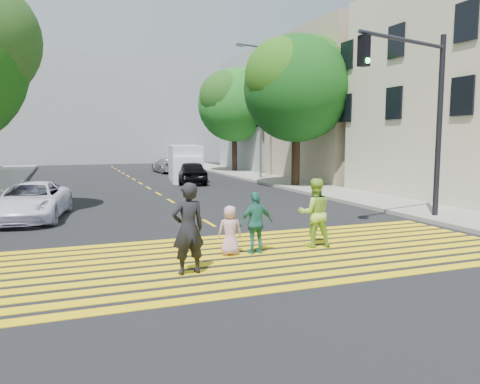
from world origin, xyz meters
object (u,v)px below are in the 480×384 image
tree_right_far (235,101)px  silver_car (167,165)px  white_sedan (31,201)px  dark_car_parked (189,165)px  pedestrian_child (230,230)px  dark_car_near (190,172)px  pedestrian_woman (315,213)px  pedestrian_extra (256,223)px  pedestrian_man (188,229)px  traffic_signal (420,100)px  white_van (185,164)px  tree_right_near (298,83)px

tree_right_far → silver_car: 7.78m
white_sedan → dark_car_parked: (10.62, 18.68, 0.00)m
pedestrian_child → white_sedan: 8.81m
white_sedan → dark_car_near: size_ratio=1.10×
pedestrian_woman → dark_car_near: (1.29, 17.97, -0.18)m
pedestrian_child → dark_car_near: (3.70, 18.02, 0.12)m
silver_car → dark_car_parked: size_ratio=1.04×
dark_car_near → pedestrian_woman: bearing=91.5°
pedestrian_child → pedestrian_extra: size_ratio=0.79×
pedestrian_man → dark_car_parked: size_ratio=0.49×
dark_car_parked → tree_right_far: bearing=5.2°
white_sedan → dark_car_parked: size_ratio=1.18×
pedestrian_woman → silver_car: (1.84, 27.62, -0.31)m
pedestrian_child → pedestrian_extra: (0.66, -0.09, 0.16)m
dark_car_near → dark_car_parked: 8.21m
pedestrian_man → white_sedan: 9.24m
tree_right_far → traffic_signal: size_ratio=1.36×
tree_right_far → white_sedan: bearing=-127.9°
dark_car_near → white_sedan: bearing=56.8°
pedestrian_child → pedestrian_woman: bearing=-172.4°
tree_right_far → white_sedan: 24.43m
dark_car_near → silver_car: 9.67m
tree_right_far → white_van: size_ratio=1.65×
white_sedan → pedestrian_child: bearing=-46.5°
pedestrian_extra → dark_car_near: 18.37m
dark_car_parked → white_van: size_ratio=0.77×
pedestrian_woman → pedestrian_extra: (-1.75, -0.14, -0.13)m
pedestrian_woman → dark_car_near: pedestrian_woman is taller
silver_car → pedestrian_man: bearing=75.4°
pedestrian_extra → dark_car_near: bearing=-104.8°
dark_car_near → pedestrian_extra: bearing=86.1°
pedestrian_child → traffic_signal: (7.44, 1.95, 3.53)m
dark_car_near → traffic_signal: traffic_signal is taller
pedestrian_woman → pedestrian_extra: pedestrian_woman is taller
pedestrian_child → silver_car: 28.00m
pedestrian_man → traffic_signal: size_ratio=0.31×
pedestrian_woman → pedestrian_extra: size_ratio=1.17×
dark_car_near → pedestrian_man: bearing=80.8°
traffic_signal → pedestrian_extra: bearing=-177.6°
tree_right_far → pedestrian_extra: (-9.09, -26.22, -5.11)m
pedestrian_child → dark_car_near: 18.40m
tree_right_far → tree_right_near: bearing=-93.6°
pedestrian_woman → pedestrian_child: 2.42m
dark_car_near → tree_right_near: bearing=145.8°
dark_car_parked → traffic_signal: size_ratio=0.63×
pedestrian_extra → dark_car_parked: pedestrian_extra is taller
pedestrian_child → dark_car_near: dark_car_near is taller
tree_right_far → dark_car_parked: (-4.05, -0.14, -5.23)m
white_van → traffic_signal: traffic_signal is taller
pedestrian_extra → white_van: (3.17, 19.80, 0.35)m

